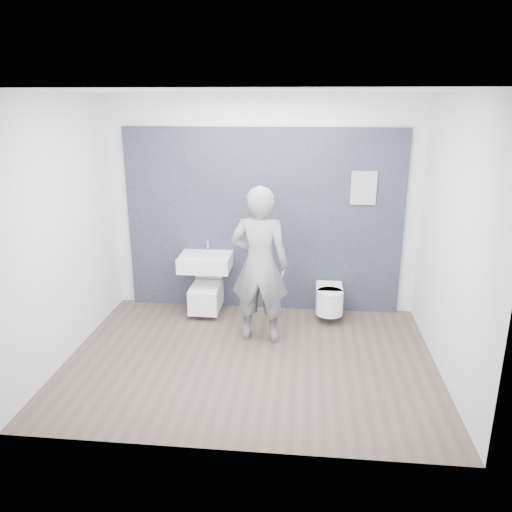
# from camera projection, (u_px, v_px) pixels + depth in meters

# --- Properties ---
(ground) EXTENTS (4.00, 4.00, 0.00)m
(ground) POSITION_uv_depth(u_px,v_px,m) (250.00, 359.00, 5.48)
(ground) COLOR brown
(ground) RESTS_ON ground
(room_shell) EXTENTS (4.00, 4.00, 4.00)m
(room_shell) POSITION_uv_depth(u_px,v_px,m) (250.00, 203.00, 4.95)
(room_shell) COLOR silver
(room_shell) RESTS_ON ground
(tile_wall) EXTENTS (3.60, 0.06, 2.40)m
(tile_wall) POSITION_uv_depth(u_px,v_px,m) (262.00, 306.00, 6.87)
(tile_wall) COLOR black
(tile_wall) RESTS_ON ground
(washbasin) EXTENTS (0.66, 0.49, 0.49)m
(washbasin) POSITION_uv_depth(u_px,v_px,m) (205.00, 262.00, 6.46)
(washbasin) COLOR white
(washbasin) RESTS_ON ground
(toilet_square) EXTENTS (0.38, 0.55, 0.69)m
(toilet_square) POSITION_uv_depth(u_px,v_px,m) (206.00, 295.00, 6.58)
(toilet_square) COLOR white
(toilet_square) RESTS_ON ground
(toilet_rounded) EXTENTS (0.34, 0.58, 0.31)m
(toilet_rounded) POSITION_uv_depth(u_px,v_px,m) (329.00, 299.00, 6.40)
(toilet_rounded) COLOR white
(toilet_rounded) RESTS_ON ground
(info_placard) EXTENTS (0.31, 0.03, 0.42)m
(info_placard) POSITION_uv_depth(u_px,v_px,m) (356.00, 311.00, 6.71)
(info_placard) COLOR silver
(info_placard) RESTS_ON ground
(visitor) EXTENTS (0.70, 0.49, 1.84)m
(visitor) POSITION_uv_depth(u_px,v_px,m) (260.00, 265.00, 5.68)
(visitor) COLOR gray
(visitor) RESTS_ON ground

